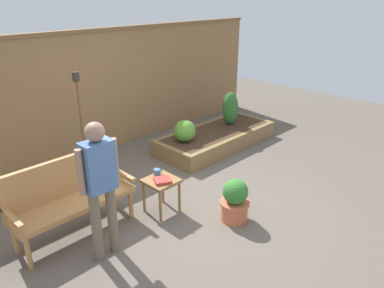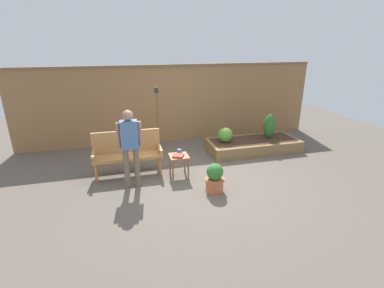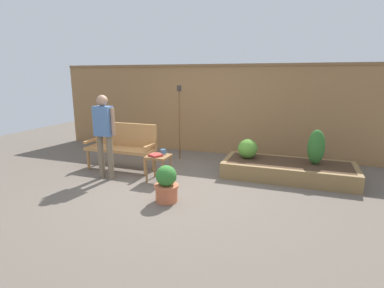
% 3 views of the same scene
% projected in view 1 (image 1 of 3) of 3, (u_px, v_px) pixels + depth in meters
% --- Properties ---
extents(ground_plane, '(14.00, 14.00, 0.00)m').
position_uv_depth(ground_plane, '(192.00, 207.00, 4.98)').
color(ground_plane, '#60564C').
extents(fence_back, '(8.40, 0.14, 2.16)m').
position_uv_depth(fence_back, '(84.00, 95.00, 6.24)').
color(fence_back, olive).
rests_on(fence_back, ground_plane).
extents(garden_bench, '(1.44, 0.48, 0.94)m').
position_uv_depth(garden_bench, '(69.00, 192.00, 4.29)').
color(garden_bench, '#B77F47').
rests_on(garden_bench, ground_plane).
extents(side_table, '(0.40, 0.40, 0.48)m').
position_uv_depth(side_table, '(161.00, 185.00, 4.74)').
color(side_table, olive).
rests_on(side_table, ground_plane).
extents(cup_on_table, '(0.13, 0.09, 0.09)m').
position_uv_depth(cup_on_table, '(157.00, 172.00, 4.80)').
color(cup_on_table, teal).
rests_on(cup_on_table, side_table).
extents(book_on_table, '(0.27, 0.27, 0.04)m').
position_uv_depth(book_on_table, '(163.00, 180.00, 4.65)').
color(book_on_table, '#B2332D').
rests_on(book_on_table, side_table).
extents(potted_boxwood, '(0.38, 0.38, 0.57)m').
position_uv_depth(potted_boxwood, '(235.00, 201.00, 4.61)').
color(potted_boxwood, '#C66642').
rests_on(potted_boxwood, ground_plane).
extents(raised_planter_bed, '(2.40, 1.00, 0.30)m').
position_uv_depth(raised_planter_bed, '(216.00, 138.00, 6.93)').
color(raised_planter_bed, olive).
rests_on(raised_planter_bed, ground_plane).
extents(shrub_near_bench, '(0.38, 0.38, 0.38)m').
position_uv_depth(shrub_near_bench, '(185.00, 131.00, 6.32)').
color(shrub_near_bench, brown).
rests_on(shrub_near_bench, raised_planter_bed).
extents(shrub_far_corner, '(0.30, 0.30, 0.65)m').
position_uv_depth(shrub_far_corner, '(230.00, 108.00, 7.09)').
color(shrub_far_corner, brown).
rests_on(shrub_far_corner, raised_planter_bed).
extents(tiki_torch, '(0.10, 0.10, 1.68)m').
position_uv_depth(tiki_torch, '(80.00, 108.00, 5.30)').
color(tiki_torch, brown).
rests_on(tiki_torch, ground_plane).
extents(person_by_bench, '(0.47, 0.20, 1.56)m').
position_uv_depth(person_by_bench, '(100.00, 180.00, 3.75)').
color(person_by_bench, '#70604C').
rests_on(person_by_bench, ground_plane).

